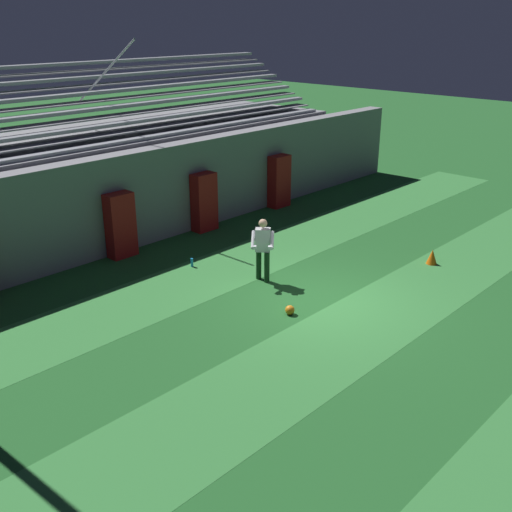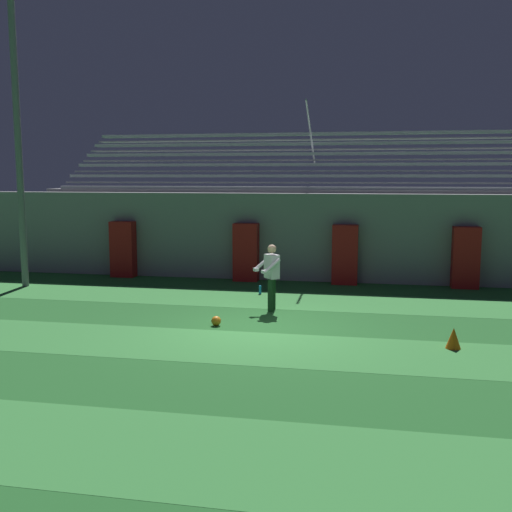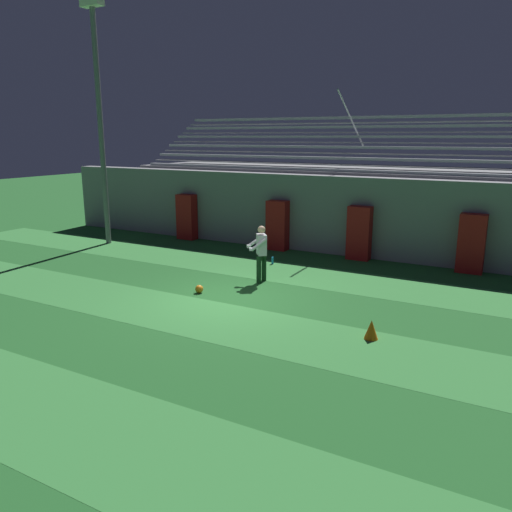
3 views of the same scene
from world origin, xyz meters
TOP-DOWN VIEW (x-y plane):
  - ground_plane at (0.00, 0.00)m, footprint 80.00×80.00m
  - turf_stripe_near at (0.00, -6.00)m, footprint 28.00×2.29m
  - turf_stripe_mid at (0.00, -1.42)m, footprint 28.00×2.29m
  - turf_stripe_far at (0.00, 3.15)m, footprint 28.00×2.29m
  - back_wall at (0.00, 6.50)m, footprint 24.00×0.60m
  - padding_pillar_gate_left at (-1.57, 5.95)m, footprint 0.79×0.44m
  - padding_pillar_gate_right at (1.57, 5.95)m, footprint 0.79×0.44m
  - padding_pillar_far_left at (-5.76, 5.95)m, footprint 0.79×0.44m
  - padding_pillar_far_right at (5.16, 5.95)m, footprint 0.79×0.44m
  - bleacher_stand at (0.00, 9.19)m, footprint 18.00×4.75m
  - floodlight_pole at (-8.02, 3.73)m, footprint 0.90×0.36m
  - goalkeeper at (-0.07, 1.87)m, footprint 0.73×0.74m
  - soccer_ball at (-1.04, 0.12)m, footprint 0.22×0.22m
  - traffic_cone at (3.98, -0.75)m, footprint 0.30×0.30m
  - water_bottle at (-0.73, 3.91)m, footprint 0.07×0.07m

SIDE VIEW (x-z plane):
  - ground_plane at x=0.00m, z-range 0.00..0.00m
  - turf_stripe_near at x=0.00m, z-range 0.00..0.01m
  - turf_stripe_mid at x=0.00m, z-range 0.00..0.01m
  - turf_stripe_far at x=0.00m, z-range 0.00..0.01m
  - soccer_ball at x=-1.04m, z-range 0.00..0.22m
  - water_bottle at x=-0.73m, z-range 0.00..0.24m
  - traffic_cone at x=3.98m, z-range 0.00..0.42m
  - padding_pillar_gate_left at x=-1.57m, z-range 0.00..1.85m
  - padding_pillar_gate_right at x=1.57m, z-range 0.00..1.85m
  - padding_pillar_far_left at x=-5.76m, z-range 0.00..1.85m
  - padding_pillar_far_right at x=5.16m, z-range 0.00..1.85m
  - goalkeeper at x=-0.07m, z-range 0.12..1.79m
  - back_wall at x=0.00m, z-range 0.00..2.80m
  - bleacher_stand at x=0.00m, z-range -1.40..4.42m
  - floodlight_pole at x=-8.02m, z-range 1.11..10.27m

